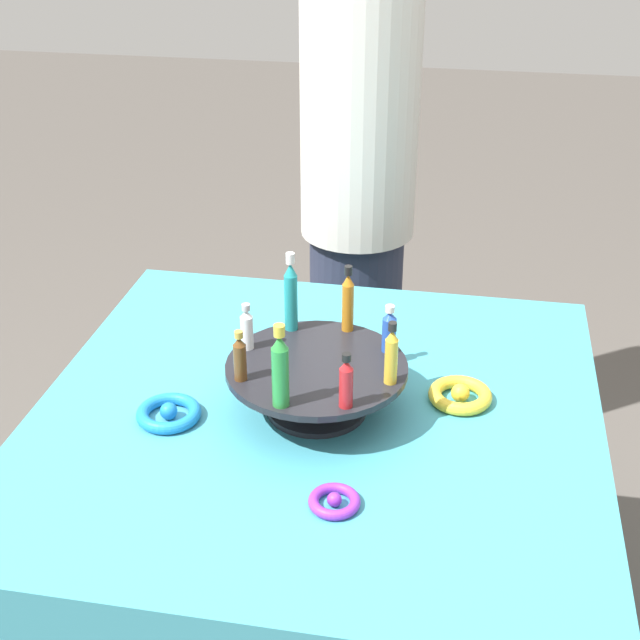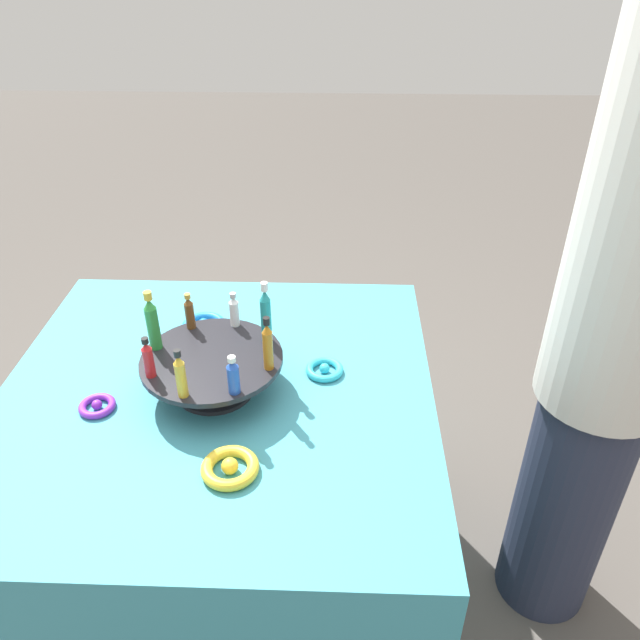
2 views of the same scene
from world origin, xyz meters
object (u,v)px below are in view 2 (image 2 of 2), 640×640
bottle_amber (268,345)px  bottle_green (152,323)px  bottle_blue (233,376)px  person_figure (615,342)px  ribbon_bow_purple (97,406)px  ribbon_bow_gold (230,468)px  ribbon_bow_blue (204,325)px  ribbon_bow_teal (324,369)px  bottle_brown (190,312)px  bottle_clear (234,311)px  bottle_teal (266,315)px  display_stand (213,368)px  bottle_red (148,359)px  bottle_gold (181,375)px

bottle_amber → bottle_green: 0.27m
bottle_blue → person_figure: bearing=-168.2°
bottle_amber → person_figure: 0.76m
ribbon_bow_purple → ribbon_bow_gold: 0.36m
ribbon_bow_blue → ribbon_bow_teal: ribbon_bow_blue is taller
bottle_brown → ribbon_bow_gold: 0.40m
bottle_clear → person_figure: person_figure is taller
bottle_teal → bottle_green: 0.25m
bottle_teal → ribbon_bow_blue: (0.19, -0.18, -0.15)m
bottle_amber → ribbon_bow_teal: (-0.12, -0.10, -0.14)m
bottle_clear → ribbon_bow_blue: (0.10, -0.12, -0.12)m
display_stand → ribbon_bow_teal: size_ratio=3.53×
ribbon_bow_purple → ribbon_bow_teal: (-0.49, -0.14, 0.00)m
bottle_blue → ribbon_bow_gold: size_ratio=0.78×
bottle_brown → bottle_red: bottle_red is taller
bottle_teal → person_figure: size_ratio=0.09×
display_stand → ribbon_bow_gold: bearing=106.5°
ribbon_bow_blue → ribbon_bow_purple: size_ratio=1.41×
ribbon_bow_gold → bottle_gold: bearing=-47.7°
bottle_brown → bottle_clear: bearing=-171.8°
bottle_teal → ribbon_bow_gold: bearing=82.3°
bottle_green → bottle_blue: bearing=143.2°
bottle_clear → ribbon_bow_purple: bottle_clear is taller
display_stand → bottle_brown: 0.15m
bottle_clear → bottle_teal: bearing=143.2°
bottle_amber → bottle_red: 0.25m
ribbon_bow_gold → person_figure: (-0.81, -0.30, 0.10)m
bottle_clear → ribbon_bow_blue: 0.20m
bottle_brown → ribbon_bow_blue: bearing=-88.1°
bottle_gold → bottle_blue: 0.10m
bottle_amber → ribbon_bow_teal: size_ratio=1.44×
ribbon_bow_gold → person_figure: size_ratio=0.06×
bottle_amber → bottle_green: bottle_green is taller
bottle_gold → ribbon_bow_gold: (-0.10, 0.12, -0.13)m
person_figure → bottle_blue: bearing=8.2°
ribbon_bow_purple → person_figure: person_figure is taller
bottle_amber → bottle_blue: bearing=53.2°
bottle_gold → ribbon_bow_teal: bearing=-144.0°
bottle_teal → bottle_red: bottle_teal is taller
bottle_teal → person_figure: bearing=179.1°
bottle_teal → bottle_red: size_ratio=1.58×
display_stand → person_figure: (-0.88, -0.06, 0.05)m
ribbon_bow_purple → ribbon_bow_gold: (-0.32, 0.17, 0.00)m
bottle_brown → bottle_red: 0.19m
bottle_amber → bottle_red: bottle_amber is taller
bottle_gold → bottle_teal: bearing=-126.8°
bottle_amber → bottle_clear: bearing=-59.3°
bottle_red → ribbon_bow_blue: bearing=-97.7°
display_stand → person_figure: bearing=-176.4°
ribbon_bow_teal → bottle_green: bearing=6.0°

